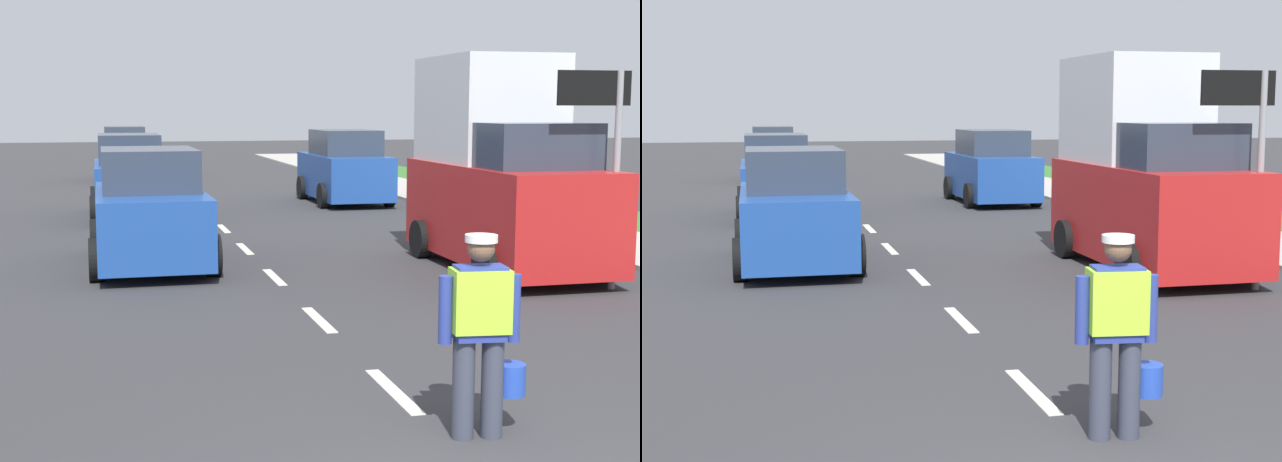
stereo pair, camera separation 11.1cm
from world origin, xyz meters
The scene contains 10 objects.
ground_plane centered at (0.00, 21.00, 0.00)m, with size 96.00×96.00×0.00m, color #333335.
sidewalk_right centered at (7.20, 10.00, 0.00)m, with size 2.40×72.00×0.14m, color #B2ADA3.
lane_center_line centered at (0.00, 25.20, 0.00)m, with size 0.14×46.40×0.01m.
road_worker centered at (0.30, 1.39, 0.93)m, with size 0.77×0.36×1.67m.
lane_direction_sign centered at (4.46, 6.63, 2.41)m, with size 1.16×0.11×3.20m.
delivery_truck centered at (3.90, 8.77, 1.61)m, with size 2.16×4.60×3.54m.
car_parked_far centered at (4.09, 19.50, 0.96)m, with size 2.07×4.14×2.06m.
car_oncoming_third centered at (-1.70, 29.49, 0.92)m, with size 1.91×3.99×1.99m.
car_oncoming_second centered at (-1.93, 17.38, 0.95)m, with size 1.90×4.28×2.04m.
car_oncoming_lead centered at (-1.83, 10.31, 0.92)m, with size 2.03×4.06×1.99m.
Camera 1 is at (-2.64, -5.19, 2.66)m, focal length 50.85 mm.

